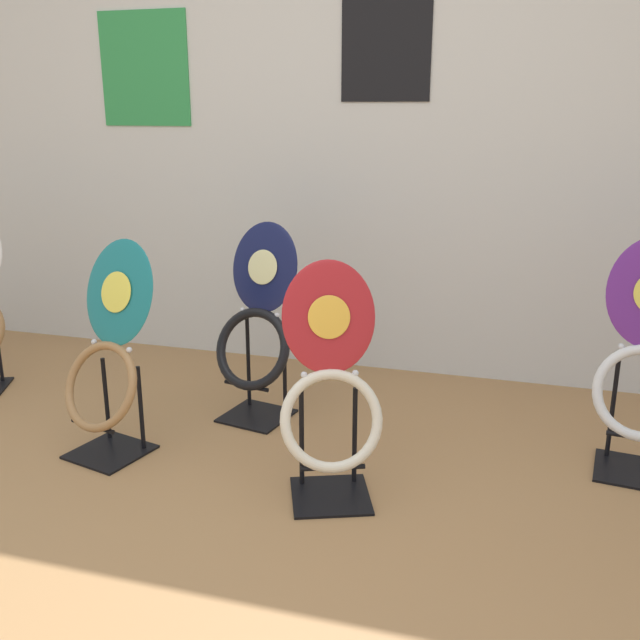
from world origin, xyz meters
TOP-DOWN VIEW (x-y plane):
  - ground_plane at (0.00, 0.00)m, footprint 14.00×14.00m
  - wall_back at (-0.00, 2.15)m, footprint 8.00×0.07m
  - toilet_seat_display_teal_sax at (-0.62, 0.87)m, footprint 0.42×0.40m
  - toilet_seat_display_crimson_swirl at (0.32, 0.77)m, footprint 0.42×0.38m
  - toilet_seat_display_navy_moon at (-0.18, 1.35)m, footprint 0.40×0.35m

SIDE VIEW (x-z plane):
  - ground_plane at x=0.00m, z-range 0.00..0.00m
  - toilet_seat_display_crimson_swirl at x=0.32m, z-range -0.03..0.83m
  - toilet_seat_display_teal_sax at x=-0.62m, z-range -0.01..0.85m
  - toilet_seat_display_navy_moon at x=-0.18m, z-range -0.01..0.87m
  - wall_back at x=0.00m, z-range 0.00..2.60m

